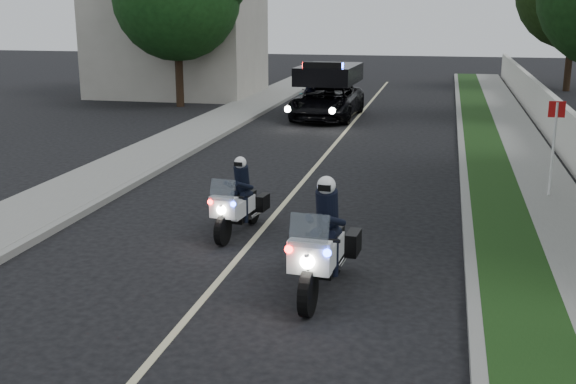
{
  "coord_description": "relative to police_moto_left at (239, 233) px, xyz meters",
  "views": [
    {
      "loc": [
        3.52,
        -8.96,
        4.4
      ],
      "look_at": [
        0.69,
        3.83,
        1.0
      ],
      "focal_mm": 44.39,
      "sensor_mm": 36.0,
      "label": 1
    }
  ],
  "objects": [
    {
      "name": "bicycle",
      "position": [
        -1.68,
        16.23,
        0.0
      ],
      "size": [
        0.69,
        1.88,
        0.98
      ],
      "primitive_type": "imported",
      "rotation": [
        0.0,
        0.0,
        0.02
      ],
      "color": "black",
      "rests_on": "ground"
    },
    {
      "name": "tree_left_far",
      "position": [
        -9.16,
        22.18,
        0.0
      ],
      "size": [
        6.91,
        6.91,
        11.33
      ],
      "primitive_type": null,
      "rotation": [
        0.0,
        0.0,
        0.02
      ],
      "color": "#143310",
      "rests_on": "ground"
    },
    {
      "name": "curb_right",
      "position": [
        4.5,
        5.85,
        0.07
      ],
      "size": [
        0.2,
        60.0,
        0.15
      ],
      "primitive_type": "cube",
      "color": "gray",
      "rests_on": "ground"
    },
    {
      "name": "sidewalk_right",
      "position": [
        6.5,
        5.85,
        0.08
      ],
      "size": [
        1.4,
        60.0,
        0.16
      ],
      "primitive_type": "cube",
      "color": "gray",
      "rests_on": "ground"
    },
    {
      "name": "sidewalk_left",
      "position": [
        -4.8,
        5.85,
        0.08
      ],
      "size": [
        2.0,
        60.0,
        0.16
      ],
      "primitive_type": "cube",
      "color": "gray",
      "rests_on": "ground"
    },
    {
      "name": "tree_left_near",
      "position": [
        -7.97,
        17.67,
        0.0
      ],
      "size": [
        6.84,
        6.84,
        9.52
      ],
      "primitive_type": null,
      "rotation": [
        0.0,
        0.0,
        -0.22
      ],
      "color": "#174416",
      "rests_on": "ground"
    },
    {
      "name": "ground",
      "position": [
        0.4,
        -4.15,
        0.0
      ],
      "size": [
        120.0,
        120.0,
        0.0
      ],
      "primitive_type": "plane",
      "color": "black",
      "rests_on": "ground"
    },
    {
      "name": "cyclist",
      "position": [
        -1.68,
        16.23,
        0.0
      ],
      "size": [
        0.66,
        0.48,
        1.74
      ],
      "primitive_type": "imported",
      "rotation": [
        0.0,
        0.0,
        3.24
      ],
      "color": "black",
      "rests_on": "ground"
    },
    {
      "name": "police_moto_left",
      "position": [
        0.0,
        0.0,
        0.0
      ],
      "size": [
        0.84,
        1.89,
        1.56
      ],
      "primitive_type": null,
      "rotation": [
        0.0,
        0.0,
        -0.11
      ],
      "color": "silver",
      "rests_on": "ground"
    },
    {
      "name": "police_moto_right",
      "position": [
        2.16,
        -2.64,
        0.0
      ],
      "size": [
        0.91,
        2.25,
        1.87
      ],
      "primitive_type": null,
      "rotation": [
        0.0,
        0.0,
        -0.06
      ],
      "color": "silver",
      "rests_on": "ground"
    },
    {
      "name": "tree_right_e",
      "position": [
        10.3,
        28.13,
        0.0
      ],
      "size": [
        7.39,
        7.39,
        10.29
      ],
      "primitive_type": null,
      "rotation": [
        0.0,
        0.0,
        0.22
      ],
      "color": "black",
      "rests_on": "ground"
    },
    {
      "name": "sign_post",
      "position": [
        6.4,
        3.91,
        0.0
      ],
      "size": [
        0.4,
        0.4,
        2.43
      ],
      "primitive_type": null,
      "rotation": [
        0.0,
        0.0,
        0.06
      ],
      "color": "#B80D22",
      "rests_on": "ground"
    },
    {
      "name": "curb_left",
      "position": [
        -3.7,
        5.85,
        0.07
      ],
      "size": [
        0.2,
        60.0,
        0.15
      ],
      "primitive_type": "cube",
      "color": "gray",
      "rests_on": "ground"
    },
    {
      "name": "building_far",
      "position": [
        -9.6,
        21.85,
        3.5
      ],
      "size": [
        8.0,
        6.0,
        7.0
      ],
      "primitive_type": "cube",
      "color": "#A8A396",
      "rests_on": "ground"
    },
    {
      "name": "grass_verge",
      "position": [
        5.2,
        5.85,
        0.08
      ],
      "size": [
        1.2,
        60.0,
        0.16
      ],
      "primitive_type": "cube",
      "color": "#193814",
      "rests_on": "ground"
    },
    {
      "name": "police_suv",
      "position": [
        -0.8,
        15.58,
        0.0
      ],
      "size": [
        2.57,
        5.25,
        2.51
      ],
      "primitive_type": "imported",
      "rotation": [
        0.0,
        0.0,
        -0.04
      ],
      "color": "black",
      "rests_on": "ground"
    },
    {
      "name": "lane_marking",
      "position": [
        0.4,
        5.85,
        0.0
      ],
      "size": [
        0.12,
        50.0,
        0.01
      ],
      "primitive_type": "cube",
      "color": "#BFB78C",
      "rests_on": "ground"
    }
  ]
}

